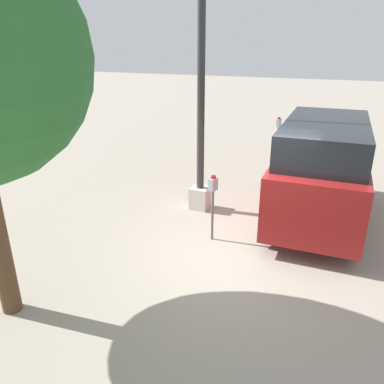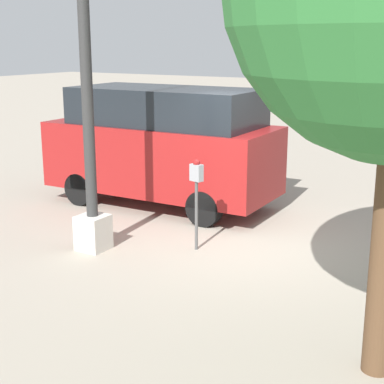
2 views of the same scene
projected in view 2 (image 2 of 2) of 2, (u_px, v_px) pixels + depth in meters
name	position (u px, v px, depth m)	size (l,w,h in m)	color
ground_plane	(241.00, 243.00, 9.54)	(80.00, 80.00, 0.00)	gray
parking_meter_near	(196.00, 184.00, 8.98)	(0.22, 0.15, 1.44)	#4C4C4C
lamp_post	(87.00, 88.00, 8.62)	(0.44, 0.44, 6.94)	beige
parked_van	(163.00, 144.00, 11.45)	(4.56, 1.94, 2.32)	maroon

